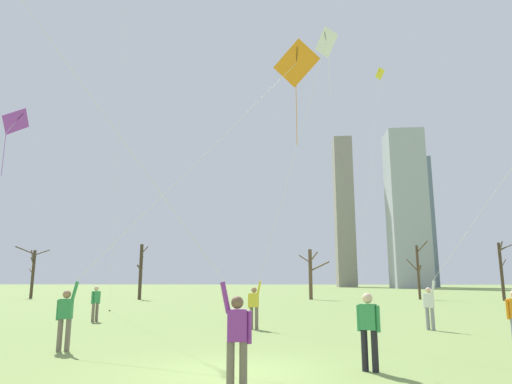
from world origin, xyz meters
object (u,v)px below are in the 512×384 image
object	(u,v)px
kite_flyer_midfield_right_green	(473,240)
bare_tree_leftmost	(502,269)
kite_flyer_midfield_center_white	(267,259)
bare_tree_far_right_edge	(33,270)
distant_kite_drifting_right_yellow	(377,104)
bystander_strolling_midfield	(369,327)
bare_tree_right_of_center	(418,270)
kite_flyer_foreground_right_orange	(126,250)
distant_kite_low_near_trees_pink	(125,14)
kite_flyer_midfield_left_blue	(179,249)
bystander_far_off_by_trees	(96,302)
bare_tree_rightmost	(311,272)
bare_tree_left_of_center	(141,270)

from	to	relation	value
kite_flyer_midfield_right_green	bare_tree_leftmost	size ratio (longest dim) A/B	2.34
kite_flyer_midfield_center_white	bare_tree_far_right_edge	bearing A→B (deg)	132.18
distant_kite_drifting_right_yellow	bare_tree_leftmost	size ratio (longest dim) A/B	2.75
bystander_strolling_midfield	bare_tree_right_of_center	xyz separation A→B (m)	(11.24, 37.46, 2.01)
kite_flyer_foreground_right_orange	distant_kite_low_near_trees_pink	world-z (taller)	distant_kite_low_near_trees_pink
kite_flyer_midfield_left_blue	bare_tree_far_right_edge	world-z (taller)	kite_flyer_midfield_left_blue
bystander_far_off_by_trees	bare_tree_far_right_edge	xyz separation A→B (m)	(-19.18, 27.18, 2.11)
kite_flyer_midfield_right_green	kite_flyer_foreground_right_orange	bearing A→B (deg)	-158.69
bystander_strolling_midfield	bare_tree_rightmost	size ratio (longest dim) A/B	0.32
kite_flyer_midfield_right_green	distant_kite_drifting_right_yellow	bearing A→B (deg)	96.43
distant_kite_low_near_trees_pink	bare_tree_rightmost	world-z (taller)	distant_kite_low_near_trees_pink
bystander_strolling_midfield	distant_kite_low_near_trees_pink	world-z (taller)	distant_kite_low_near_trees_pink
kite_flyer_foreground_right_orange	kite_flyer_midfield_left_blue	xyz separation A→B (m)	(2.65, -4.42, -0.29)
kite_flyer_midfield_center_white	bystander_strolling_midfield	xyz separation A→B (m)	(2.60, -7.82, -1.82)
kite_flyer_midfield_right_green	bare_tree_right_of_center	distance (m)	31.33
kite_flyer_midfield_right_green	bystander_far_off_by_trees	xyz separation A→B (m)	(-15.76, 4.08, -2.42)
kite_flyer_midfield_center_white	bare_tree_leftmost	size ratio (longest dim) A/B	2.15
bare_tree_right_of_center	distant_kite_drifting_right_yellow	bearing A→B (deg)	-109.70
kite_flyer_midfield_left_blue	bare_tree_left_of_center	distance (m)	39.31
kite_flyer_midfield_right_green	distant_kite_drifting_right_yellow	world-z (taller)	distant_kite_drifting_right_yellow
bare_tree_leftmost	bare_tree_rightmost	world-z (taller)	bare_tree_leftmost
bare_tree_far_right_edge	kite_flyer_foreground_right_orange	bearing A→B (deg)	-56.43
kite_flyer_midfield_right_green	bare_tree_leftmost	xyz separation A→B (m)	(13.32, 28.12, -0.36)
kite_flyer_midfield_right_green	kite_flyer_midfield_center_white	bearing A→B (deg)	172.08
bare_tree_rightmost	bystander_far_off_by_trees	bearing A→B (deg)	-113.51
kite_flyer_midfield_right_green	kite_flyer_midfield_left_blue	xyz separation A→B (m)	(-8.63, -8.82, -0.86)
kite_flyer_midfield_right_green	kite_flyer_midfield_center_white	world-z (taller)	kite_flyer_midfield_right_green
kite_flyer_midfield_right_green	kite_flyer_midfield_center_white	size ratio (longest dim) A/B	1.09
bare_tree_far_right_edge	bare_tree_left_of_center	xyz separation A→B (m)	(13.16, -3.04, -0.11)
bystander_strolling_midfield	distant_kite_low_near_trees_pink	distance (m)	24.69
bare_tree_right_of_center	bare_tree_rightmost	distance (m)	10.94
bare_tree_far_right_edge	bare_tree_rightmost	xyz separation A→B (m)	(30.32, -1.56, -0.32)
kite_flyer_midfield_right_green	bystander_strolling_midfield	world-z (taller)	kite_flyer_midfield_right_green
kite_flyer_midfield_left_blue	distant_kite_low_near_trees_pink	size ratio (longest dim) A/B	0.52
bystander_strolling_midfield	kite_flyer_midfield_left_blue	bearing A→B (deg)	-150.78
kite_flyer_midfield_left_blue	bare_tree_rightmost	world-z (taller)	kite_flyer_midfield_left_blue
bystander_strolling_midfield	bare_tree_right_of_center	size ratio (longest dim) A/B	0.28
kite_flyer_midfield_right_green	distant_kite_low_near_trees_pink	world-z (taller)	distant_kite_low_near_trees_pink
kite_flyer_midfield_right_green	bare_tree_far_right_edge	distance (m)	46.88
kite_flyer_foreground_right_orange	bare_tree_right_of_center	xyz separation A→B (m)	(17.56, 35.09, 0.17)
bare_tree_right_of_center	bare_tree_left_of_center	xyz separation A→B (m)	(-28.06, -2.48, -0.01)
bystander_strolling_midfield	bare_tree_far_right_edge	bearing A→B (deg)	128.25
bystander_strolling_midfield	bare_tree_left_of_center	size ratio (longest dim) A/B	0.29
distant_kite_drifting_right_yellow	bare_tree_right_of_center	xyz separation A→B (m)	(7.41, 20.69, -9.76)
distant_kite_drifting_right_yellow	bare_tree_right_of_center	bearing A→B (deg)	70.30
bare_tree_rightmost	distant_kite_low_near_trees_pink	bearing A→B (deg)	-117.64
bystander_strolling_midfield	bare_tree_far_right_edge	distance (m)	48.47
bare_tree_far_right_edge	bare_tree_leftmost	distance (m)	48.35
bare_tree_left_of_center	distant_kite_drifting_right_yellow	bearing A→B (deg)	-41.41
bare_tree_far_right_edge	bare_tree_rightmost	size ratio (longest dim) A/B	1.11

